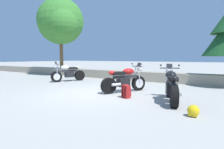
% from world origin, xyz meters
% --- Properties ---
extents(ground_plane, '(120.00, 120.00, 0.00)m').
position_xyz_m(ground_plane, '(0.00, 0.00, 0.00)').
color(ground_plane, '#A3A099').
extents(stone_wall, '(36.00, 0.80, 0.55)m').
position_xyz_m(stone_wall, '(0.00, 4.80, 0.28)').
color(stone_wall, gray).
rests_on(stone_wall, ground).
extents(motorcycle_white_near_left, '(1.03, 1.97, 1.18)m').
position_xyz_m(motorcycle_white_near_left, '(-3.56, 2.10, 0.49)').
color(motorcycle_white_near_left, black).
rests_on(motorcycle_white_near_left, ground).
extents(motorcycle_red_centre, '(1.16, 1.90, 1.18)m').
position_xyz_m(motorcycle_red_centre, '(0.92, 0.89, 0.49)').
color(motorcycle_red_centre, black).
rests_on(motorcycle_red_centre, ground).
extents(motorcycle_black_far_right, '(1.00, 1.98, 1.18)m').
position_xyz_m(motorcycle_black_far_right, '(2.95, 0.24, 0.49)').
color(motorcycle_black_far_right, black).
rests_on(motorcycle_black_far_right, ground).
extents(rider_backpack, '(0.35, 0.33, 0.47)m').
position_xyz_m(rider_backpack, '(1.49, -0.06, 0.24)').
color(rider_backpack, '#A31E1E').
rests_on(rider_backpack, ground).
extents(rider_helmet, '(0.28, 0.28, 0.28)m').
position_xyz_m(rider_helmet, '(3.80, -1.02, 0.14)').
color(rider_helmet, yellow).
rests_on(rider_helmet, ground).
extents(leafy_tree_far_left, '(3.84, 3.66, 5.58)m').
position_xyz_m(leafy_tree_far_left, '(-6.91, 4.70, 4.21)').
color(leafy_tree_far_left, brown).
rests_on(leafy_tree_far_left, stone_wall).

